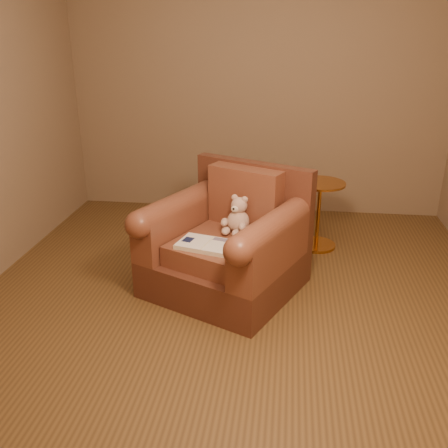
# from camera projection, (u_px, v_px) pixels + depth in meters

# --- Properties ---
(floor) EXTENTS (4.00, 4.00, 0.00)m
(floor) POSITION_uv_depth(u_px,v_px,m) (236.00, 295.00, 3.87)
(floor) COLOR brown
(floor) RESTS_ON ground
(room) EXTENTS (4.02, 4.02, 2.71)m
(room) POSITION_uv_depth(u_px,v_px,m) (239.00, 64.00, 3.23)
(room) COLOR #876D53
(room) RESTS_ON ground
(armchair) EXTENTS (1.36, 1.33, 0.93)m
(armchair) POSITION_uv_depth(u_px,v_px,m) (228.00, 245.00, 3.87)
(armchair) COLOR #542A1C
(armchair) RESTS_ON floor
(teddy_bear) EXTENTS (0.22, 0.25, 0.30)m
(teddy_bear) POSITION_uv_depth(u_px,v_px,m) (237.00, 218.00, 3.85)
(teddy_bear) COLOR tan
(teddy_bear) RESTS_ON armchair
(guidebook) EXTENTS (0.48, 0.36, 0.03)m
(guidebook) POSITION_uv_depth(u_px,v_px,m) (207.00, 245.00, 3.62)
(guidebook) COLOR beige
(guidebook) RESTS_ON armchair
(side_table) EXTENTS (0.45, 0.45, 0.63)m
(side_table) POSITION_uv_depth(u_px,v_px,m) (318.00, 213.00, 4.60)
(side_table) COLOR #C27E35
(side_table) RESTS_ON floor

